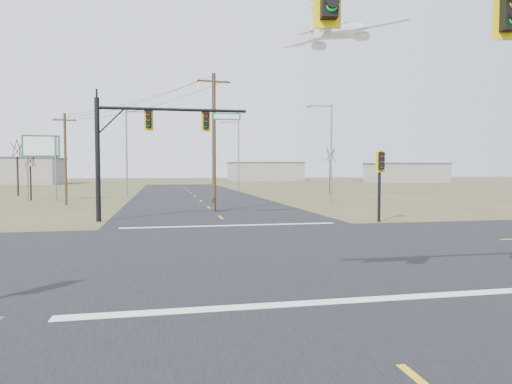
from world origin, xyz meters
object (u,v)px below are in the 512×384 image
(streetlight_c, at_px, (129,148))
(bare_tree_a, at_px, (30,158))
(utility_pole_far, at_px, (65,157))
(pedestal_signal_ne, at_px, (381,169))
(mast_arm_far, at_px, (147,133))
(highway_sign, at_px, (41,155))
(streetlight_b, at_px, (237,152))
(bare_tree_c, at_px, (330,154))
(streetlight_a, at_px, (329,148))
(bare_tree_b, at_px, (17,148))
(utility_pole_near, at_px, (214,141))

(streetlight_c, xyz_separation_m, bare_tree_a, (-9.40, -3.51, -1.23))
(utility_pole_far, height_order, streetlight_c, streetlight_c)
(pedestal_signal_ne, bearing_deg, mast_arm_far, 176.13)
(mast_arm_far, relative_size, highway_sign, 1.39)
(streetlight_c, distance_m, bare_tree_a, 10.11)
(utility_pole_far, relative_size, streetlight_b, 0.78)
(utility_pole_far, bearing_deg, bare_tree_a, 124.22)
(utility_pole_far, xyz_separation_m, bare_tree_c, (29.90, 13.49, 0.97))
(highway_sign, distance_m, streetlight_a, 28.65)
(highway_sign, bearing_deg, pedestal_signal_ne, -49.88)
(utility_pole_far, height_order, streetlight_a, streetlight_a)
(highway_sign, height_order, streetlight_a, streetlight_a)
(utility_pole_far, height_order, bare_tree_b, utility_pole_far)
(pedestal_signal_ne, relative_size, streetlight_b, 0.42)
(mast_arm_far, distance_m, bare_tree_a, 24.50)
(streetlight_b, bearing_deg, bare_tree_a, -125.42)
(highway_sign, distance_m, bare_tree_b, 10.64)
(highway_sign, bearing_deg, utility_pole_far, -66.32)
(utility_pole_near, xyz_separation_m, streetlight_a, (11.71, 7.04, -0.07))
(streetlight_b, relative_size, bare_tree_b, 1.46)
(pedestal_signal_ne, distance_m, streetlight_c, 32.85)
(pedestal_signal_ne, relative_size, bare_tree_a, 0.80)
(highway_sign, height_order, bare_tree_a, highway_sign)
(pedestal_signal_ne, height_order, bare_tree_b, bare_tree_b)
(streetlight_a, bearing_deg, bare_tree_c, 75.99)
(highway_sign, relative_size, bare_tree_c, 0.99)
(bare_tree_c, bearing_deg, bare_tree_b, 176.74)
(bare_tree_a, bearing_deg, streetlight_b, 36.05)
(streetlight_b, xyz_separation_m, bare_tree_b, (-27.79, -8.81, -0.15))
(pedestal_signal_ne, height_order, bare_tree_a, bare_tree_a)
(bare_tree_a, distance_m, bare_tree_b, 9.58)
(streetlight_a, height_order, bare_tree_b, streetlight_a)
(mast_arm_far, bearing_deg, pedestal_signal_ne, -22.04)
(utility_pole_near, relative_size, streetlight_a, 1.10)
(highway_sign, xyz_separation_m, streetlight_c, (8.19, 4.16, 0.92))
(bare_tree_c, bearing_deg, mast_arm_far, -128.90)
(streetlight_c, relative_size, bare_tree_a, 1.81)
(highway_sign, relative_size, bare_tree_a, 1.21)
(mast_arm_far, height_order, highway_sign, mast_arm_far)
(streetlight_c, distance_m, bare_tree_b, 14.12)
(utility_pole_near, xyz_separation_m, bare_tree_a, (-16.92, 15.96, -0.98))
(utility_pole_near, distance_m, streetlight_c, 20.87)
(streetlight_c, bearing_deg, mast_arm_far, -101.10)
(utility_pole_near, xyz_separation_m, highway_sign, (-15.71, 15.31, -0.67))
(mast_arm_far, xyz_separation_m, highway_sign, (-11.03, 20.54, -0.72))
(mast_arm_far, relative_size, streetlight_b, 0.88)
(streetlight_a, bearing_deg, streetlight_b, 106.96)
(utility_pole_near, height_order, highway_sign, utility_pole_near)
(streetlight_b, height_order, bare_tree_b, streetlight_b)
(utility_pole_near, height_order, bare_tree_a, utility_pole_near)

